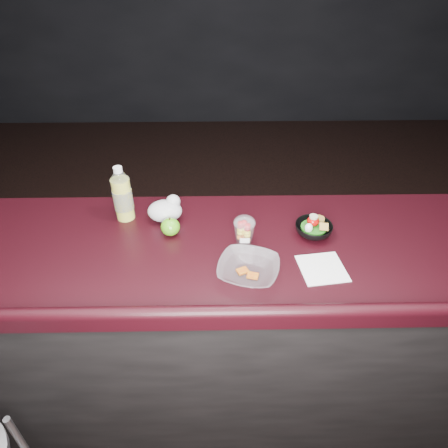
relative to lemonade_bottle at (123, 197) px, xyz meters
The scene contains 10 objects.
ground 1.29m from the lemonade_bottle, 51.49° to the right, with size 8.00×8.00×0.00m, color black.
room_shell 0.95m from the lemonade_bottle, 51.49° to the right, with size 8.00×8.00×8.00m.
counter 0.75m from the lemonade_bottle, 26.37° to the right, with size 4.06×0.71×1.02m.
lemonade_bottle is the anchor object (origin of this frame).
fruit_cup 0.53m from the lemonade_bottle, 19.68° to the right, with size 0.09×0.09×0.12m.
green_apple 0.24m from the lemonade_bottle, 30.29° to the right, with size 0.08×0.08×0.08m.
plastic_bag 0.18m from the lemonade_bottle, ahead, with size 0.14×0.12×0.11m.
snack_bowl 0.79m from the lemonade_bottle, ahead, with size 0.18×0.18×0.08m.
takeout_bowl 0.62m from the lemonade_bottle, 35.97° to the right, with size 0.27×0.27×0.05m.
paper_napkin 0.85m from the lemonade_bottle, 23.43° to the right, with size 0.16×0.16×0.00m, color white.
Camera 1 is at (0.00, -0.90, 2.02)m, focal length 32.00 mm.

